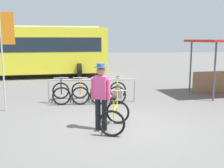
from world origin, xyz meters
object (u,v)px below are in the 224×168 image
Objects in this scene: racked_bike_black at (61,92)px; racked_bike_orange at (80,92)px; racked_bike_lime at (117,91)px; banner_flag at (6,42)px; person_with_featured_bike at (101,94)px; featured_bicycle at (116,110)px; bus_distant at (23,49)px; racked_bike_yellow at (99,92)px.

racked_bike_orange is (0.70, -0.02, 0.00)m from racked_bike_black.
banner_flag reaches higher than racked_bike_lime.
racked_bike_lime is at bearing -1.80° from racked_bike_black.
person_with_featured_bike reaches higher than racked_bike_lime.
bus_distant reaches higher than featured_bicycle.
racked_bike_black is 3.60m from featured_bicycle.
person_with_featured_bike is 11.03m from bus_distant.
racked_bike_orange is at bearing 178.20° from racked_bike_lime.
racked_bike_yellow is at bearing 94.58° from featured_bicycle.
racked_bike_black is 0.68× the size of person_with_featured_bike.
racked_bike_lime is at bearing 15.63° from banner_flag.
racked_bike_yellow is at bearing 19.44° from banner_flag.
racked_bike_yellow is at bearing -1.80° from racked_bike_black.
racked_bike_yellow is (1.40, -0.04, 0.00)m from racked_bike_black.
bus_distant reaches higher than person_with_featured_bike.
banner_flag is at bearing 146.99° from featured_bicycle.
person_with_featured_bike is (-0.13, -3.23, 0.58)m from racked_bike_yellow.
racked_bike_lime is (1.40, -0.04, 0.00)m from racked_bike_orange.
featured_bicycle is at bearing -62.67° from racked_bike_black.
racked_bike_orange is at bearing 106.70° from featured_bicycle.
racked_bike_lime is 8.66m from bus_distant.
banner_flag is (-2.98, -1.05, 1.86)m from racked_bike_yellow.
racked_bike_black is 0.98× the size of racked_bike_lime.
racked_bike_lime is 3.16m from featured_bicycle.
person_with_featured_bike is at bearing -68.48° from bus_distant.
banner_flag is at bearing 142.60° from person_with_featured_bike.
person_with_featured_bike is at bearing -168.63° from featured_bicycle.
racked_bike_lime is 0.37× the size of banner_flag.
racked_bike_black and racked_bike_yellow have the same top height.
racked_bike_black is 1.40m from racked_bike_yellow.
racked_bike_yellow is 8.26m from bus_distant.
person_with_featured_bike is (-0.83, -3.21, 0.58)m from racked_bike_lime.
racked_bike_black is 0.36× the size of banner_flag.
racked_bike_orange is at bearing 99.91° from person_with_featured_bike.
racked_bike_black and racked_bike_lime have the same top height.
racked_bike_orange is 0.70m from racked_bike_yellow.
featured_bicycle reaches higher than racked_bike_black.
racked_bike_black is at bearing 111.17° from person_with_featured_bike.
banner_flag is at bearing -160.56° from racked_bike_yellow.
racked_bike_yellow is 3.28m from person_with_featured_bike.
person_with_featured_bike reaches higher than racked_bike_orange.
racked_bike_black is at bearing 178.20° from racked_bike_orange.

